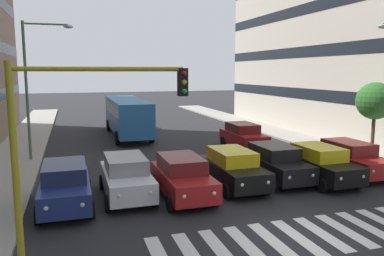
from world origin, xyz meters
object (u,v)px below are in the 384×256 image
(car_2, at_px, (275,163))
(car_6, at_px, (65,185))
(bus_behind_traffic, at_px, (127,113))
(car_3, at_px, (233,168))
(street_lamp_right, at_px, (34,77))
(car_0, at_px, (350,158))
(street_tree_1, at_px, (375,101))
(car_row2_0, at_px, (243,136))
(car_5, at_px, (126,176))
(traffic_light_gantry, at_px, (69,132))
(car_1, at_px, (320,164))
(car_4, at_px, (182,177))

(car_2, height_order, car_6, same)
(car_6, xyz_separation_m, bus_behind_traffic, (-4.66, -16.06, 0.97))
(car_3, xyz_separation_m, street_lamp_right, (8.88, -8.12, 4.02))
(car_0, xyz_separation_m, street_tree_1, (-3.42, -2.22, 2.65))
(car_3, distance_m, car_row2_0, 9.08)
(car_2, distance_m, car_5, 7.19)
(car_6, bearing_deg, car_3, -176.23)
(car_3, height_order, street_lamp_right, street_lamp_right)
(traffic_light_gantry, bearing_deg, car_5, -111.28)
(bus_behind_traffic, relative_size, street_lamp_right, 1.33)
(car_6, height_order, car_row2_0, same)
(street_lamp_right, bearing_deg, traffic_light_gantry, 97.98)
(car_2, distance_m, car_3, 2.39)
(traffic_light_gantry, bearing_deg, car_6, -86.77)
(bus_behind_traffic, relative_size, street_tree_1, 2.34)
(car_1, relative_size, car_5, 1.00)
(street_lamp_right, height_order, street_tree_1, street_lamp_right)
(car_2, xyz_separation_m, car_5, (7.18, 0.29, 0.00))
(traffic_light_gantry, bearing_deg, street_lamp_right, -82.02)
(car_2, relative_size, street_tree_1, 0.99)
(street_tree_1, bearing_deg, car_5, 8.68)
(car_3, xyz_separation_m, street_tree_1, (-9.90, -2.32, 2.65))
(car_row2_0, xyz_separation_m, street_tree_1, (-5.64, 5.69, 2.65))
(car_4, distance_m, car_5, 2.35)
(car_0, relative_size, car_3, 1.00)
(car_6, relative_size, street_lamp_right, 0.56)
(car_1, height_order, car_row2_0, same)
(car_4, relative_size, car_6, 1.00)
(car_3, xyz_separation_m, car_5, (4.82, -0.08, 0.00))
(car_3, relative_size, car_6, 1.00)
(street_lamp_right, bearing_deg, car_4, 125.58)
(car_1, bearing_deg, car_6, 0.19)
(car_5, relative_size, car_row2_0, 1.00)
(car_6, height_order, street_tree_1, street_tree_1)
(car_3, height_order, car_4, same)
(car_4, distance_m, car_row2_0, 11.06)
(car_1, distance_m, car_6, 11.57)
(traffic_light_gantry, bearing_deg, car_1, -156.07)
(street_tree_1, bearing_deg, car_row2_0, -45.27)
(car_4, bearing_deg, car_0, -175.17)
(car_1, relative_size, street_tree_1, 0.99)
(car_4, bearing_deg, car_1, -178.13)
(car_0, relative_size, car_5, 1.00)
(car_2, relative_size, car_5, 1.00)
(car_6, distance_m, bus_behind_traffic, 16.76)
(car_0, distance_m, car_2, 4.13)
(car_6, xyz_separation_m, street_lamp_right, (1.62, -8.60, 4.02))
(car_3, bearing_deg, traffic_light_gantry, 37.99)
(bus_behind_traffic, xyz_separation_m, street_lamp_right, (6.29, 7.46, 3.04))
(traffic_light_gantry, xyz_separation_m, street_tree_1, (-16.88, -7.77, -0.18))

